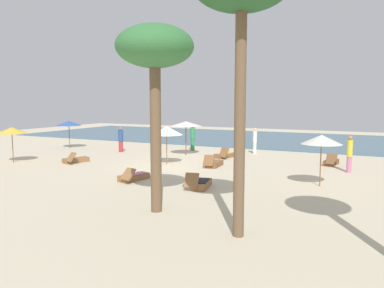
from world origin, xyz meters
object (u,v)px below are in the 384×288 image
umbrella_4 (12,130)px  person_1 (121,140)px  umbrella_2 (186,124)px  person_3 (255,140)px  lounger_2 (133,177)px  lounger_3 (201,184)px  lounger_5 (75,160)px  umbrella_1 (69,123)px  lounger_1 (331,162)px  person_0 (350,153)px  umbrella_0 (322,140)px  person_2 (193,137)px  umbrella_3 (167,131)px  lounger_0 (224,155)px  lounger_4 (214,164)px  palm_2 (155,53)px

umbrella_4 → person_1: (3.00, 6.60, -1.03)m
umbrella_2 → person_3: bearing=34.6°
person_1 → lounger_2: bearing=-49.7°
lounger_3 → person_1: size_ratio=0.97×
umbrella_4 → lounger_5: (3.40, 1.61, -1.77)m
umbrella_1 → lounger_1: 19.33m
umbrella_2 → lounger_5: size_ratio=1.30×
umbrella_4 → lounger_3: size_ratio=1.22×
lounger_2 → person_3: 11.29m
person_0 → person_1: 15.38m
umbrella_0 → person_2: bearing=141.6°
umbrella_1 → person_0: bearing=-3.1°
umbrella_1 → person_1: size_ratio=1.18×
person_2 → umbrella_3: bearing=-77.7°
person_2 → person_0: bearing=-20.4°
umbrella_0 → lounger_1: size_ratio=1.32×
umbrella_1 → umbrella_4: size_ratio=1.00×
lounger_0 → person_1: bearing=-174.6°
umbrella_0 → umbrella_3: size_ratio=1.01×
lounger_4 → person_1: bearing=162.9°
person_3 → person_1: bearing=-159.5°
lounger_2 → person_1: 10.02m
lounger_2 → lounger_5: bearing=156.5°
umbrella_2 → lounger_2: size_ratio=1.29×
lounger_0 → person_2: 4.21m
umbrella_2 → lounger_3: 9.76m
umbrella_4 → person_1: size_ratio=1.18×
umbrella_1 → person_3: umbrella_1 is taller
lounger_5 → person_0: person_0 is taller
person_3 → lounger_4: bearing=-95.4°
lounger_0 → lounger_1: size_ratio=1.03×
umbrella_3 → lounger_1: 9.70m
umbrella_1 → umbrella_4: bearing=-73.5°
lounger_2 → person_2: person_2 is taller
lounger_5 → palm_2: (9.60, -6.32, 5.07)m
umbrella_4 → lounger_0: umbrella_4 is taller
lounger_4 → lounger_2: bearing=-111.1°
umbrella_3 → person_1: size_ratio=1.23×
person_3 → person_0: bearing=-34.9°
lounger_1 → person_0: size_ratio=0.89×
lounger_4 → person_0: (6.93, 1.49, 0.83)m
lounger_5 → umbrella_0: bearing=-0.1°
umbrella_2 → person_0: umbrella_2 is taller
umbrella_2 → umbrella_0: bearing=-30.8°
umbrella_2 → palm_2: 13.30m
person_3 → umbrella_2: bearing=-145.4°
umbrella_2 → lounger_0: umbrella_2 is taller
umbrella_0 → umbrella_4: umbrella_0 is taller
lounger_1 → umbrella_3: bearing=-155.0°
umbrella_4 → palm_2: (13.00, -4.71, 3.30)m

